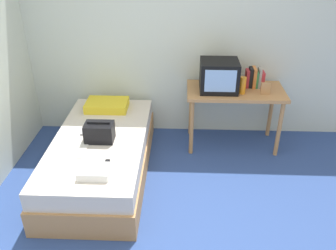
# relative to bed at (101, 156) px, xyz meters

# --- Properties ---
(ground_plane) EXTENTS (8.00, 8.00, 0.00)m
(ground_plane) POSITION_rel_bed_xyz_m (0.88, -0.89, -0.23)
(ground_plane) COLOR #2D4784
(wall_back) EXTENTS (5.20, 0.10, 2.60)m
(wall_back) POSITION_rel_bed_xyz_m (0.88, 1.11, 1.07)
(wall_back) COLOR silver
(wall_back) RESTS_ON ground
(bed) EXTENTS (1.00, 2.00, 0.47)m
(bed) POSITION_rel_bed_xyz_m (0.00, 0.00, 0.00)
(bed) COLOR #B27F4C
(bed) RESTS_ON ground
(desk) EXTENTS (1.16, 0.60, 0.76)m
(desk) POSITION_rel_bed_xyz_m (1.52, 0.70, 0.43)
(desk) COLOR #B27F4C
(desk) RESTS_ON ground
(tv) EXTENTS (0.44, 0.39, 0.36)m
(tv) POSITION_rel_bed_xyz_m (1.31, 0.68, 0.70)
(tv) COLOR black
(tv) RESTS_ON desk
(water_bottle) EXTENTS (0.08, 0.08, 0.20)m
(water_bottle) POSITION_rel_bed_xyz_m (1.58, 0.59, 0.62)
(water_bottle) COLOR orange
(water_bottle) RESTS_ON desk
(book_row) EXTENTS (0.22, 0.17, 0.24)m
(book_row) POSITION_rel_bed_xyz_m (1.75, 0.80, 0.63)
(book_row) COLOR #B72D33
(book_row) RESTS_ON desk
(picture_frame) EXTENTS (0.11, 0.02, 0.14)m
(picture_frame) POSITION_rel_bed_xyz_m (1.85, 0.59, 0.59)
(picture_frame) COLOR #B27F4C
(picture_frame) RESTS_ON desk
(pillow) EXTENTS (0.51, 0.35, 0.10)m
(pillow) POSITION_rel_bed_xyz_m (-0.05, 0.69, 0.29)
(pillow) COLOR yellow
(pillow) RESTS_ON bed
(handbag) EXTENTS (0.30, 0.20, 0.22)m
(handbag) POSITION_rel_bed_xyz_m (0.02, -0.06, 0.34)
(handbag) COLOR black
(handbag) RESTS_ON bed
(magazine) EXTENTS (0.21, 0.29, 0.01)m
(magazine) POSITION_rel_bed_xyz_m (-0.19, -0.26, 0.24)
(magazine) COLOR white
(magazine) RESTS_ON bed
(remote_dark) EXTENTS (0.04, 0.16, 0.02)m
(remote_dark) POSITION_rel_bed_xyz_m (0.18, -0.52, 0.25)
(remote_dark) COLOR black
(remote_dark) RESTS_ON bed
(remote_silver) EXTENTS (0.04, 0.14, 0.02)m
(remote_silver) POSITION_rel_bed_xyz_m (-0.20, 0.10, 0.25)
(remote_silver) COLOR #B7B7BC
(remote_silver) RESTS_ON bed
(folded_towel) EXTENTS (0.28, 0.22, 0.08)m
(folded_towel) POSITION_rel_bed_xyz_m (0.10, -0.67, 0.28)
(folded_towel) COLOR white
(folded_towel) RESTS_ON bed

